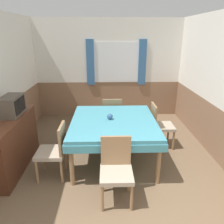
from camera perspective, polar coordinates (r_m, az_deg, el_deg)
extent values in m
cube|color=white|center=(5.95, -0.95, 15.62)|extent=(4.26, 0.05, 1.65)
cube|color=#89664C|center=(6.18, -0.88, 3.51)|extent=(4.26, 0.05, 0.95)
cube|color=white|center=(5.95, 1.15, 12.82)|extent=(1.26, 0.01, 1.04)
cube|color=#386699|center=(5.94, -5.68, 12.72)|extent=(0.20, 0.03, 1.19)
cube|color=#386699|center=(6.01, 7.92, 12.71)|extent=(0.20, 0.03, 1.19)
cube|color=#89664C|center=(4.43, -26.77, -5.46)|extent=(0.05, 4.99, 0.95)
cube|color=#89664C|center=(4.49, 25.49, -4.91)|extent=(0.05, 4.99, 0.95)
cube|color=teal|center=(3.84, 0.42, -2.52)|extent=(1.47, 1.62, 0.06)
cube|color=teal|center=(3.88, 0.42, -3.75)|extent=(1.50, 1.65, 0.12)
cylinder|color=#93704C|center=(3.41, -10.53, -13.32)|extent=(0.07, 0.07, 0.72)
cylinder|color=#93704C|center=(3.46, 12.04, -12.92)|extent=(0.07, 0.07, 0.72)
cylinder|color=#93704C|center=(4.70, -7.95, -3.59)|extent=(0.07, 0.07, 0.72)
cylinder|color=#93704C|center=(4.73, 8.07, -3.41)|extent=(0.07, 0.07, 0.72)
cylinder|color=#93704C|center=(3.05, 5.14, -21.44)|extent=(0.04, 0.04, 0.40)
cylinder|color=#93704C|center=(3.03, -2.56, -21.63)|extent=(0.04, 0.04, 0.40)
cylinder|color=#93704C|center=(3.34, 4.37, -17.16)|extent=(0.04, 0.04, 0.40)
cylinder|color=#93704C|center=(3.33, -2.46, -17.31)|extent=(0.04, 0.04, 0.40)
cube|color=tan|center=(3.04, 1.15, -15.98)|extent=(0.44, 0.44, 0.06)
cube|color=#93704C|center=(3.07, 1.01, -10.03)|extent=(0.42, 0.04, 0.44)
cylinder|color=#93704C|center=(5.24, -2.17, -2.78)|extent=(0.04, 0.04, 0.40)
cylinder|color=#93704C|center=(5.24, 1.99, -2.74)|extent=(0.04, 0.04, 0.40)
cylinder|color=#93704C|center=(4.89, -2.20, -4.49)|extent=(0.04, 0.04, 0.40)
cylinder|color=#93704C|center=(4.90, 2.26, -4.44)|extent=(0.04, 0.04, 0.40)
cube|color=tan|center=(4.98, -0.03, -1.17)|extent=(0.44, 0.44, 0.06)
cube|color=#93704C|center=(4.70, 0.04, 0.80)|extent=(0.42, 0.04, 0.44)
cylinder|color=#93704C|center=(3.67, -19.05, -14.62)|extent=(0.04, 0.04, 0.40)
cylinder|color=#93704C|center=(3.97, -17.48, -11.58)|extent=(0.04, 0.04, 0.40)
cylinder|color=#93704C|center=(3.57, -13.02, -14.95)|extent=(0.04, 0.04, 0.40)
cylinder|color=#93704C|center=(3.89, -11.97, -11.78)|extent=(0.04, 0.04, 0.40)
cube|color=tan|center=(3.65, -15.71, -10.17)|extent=(0.44, 0.44, 0.06)
cube|color=#93704C|center=(3.49, -12.88, -6.71)|extent=(0.04, 0.42, 0.44)
cylinder|color=#93704C|center=(4.87, 14.49, -5.22)|extent=(0.04, 0.04, 0.40)
cylinder|color=#93704C|center=(4.55, 15.76, -7.22)|extent=(0.04, 0.04, 0.40)
cylinder|color=#93704C|center=(4.78, 10.09, -5.36)|extent=(0.04, 0.04, 0.40)
cylinder|color=#93704C|center=(4.45, 11.04, -7.42)|extent=(0.04, 0.04, 0.40)
cube|color=tan|center=(4.56, 13.06, -3.70)|extent=(0.44, 0.44, 0.06)
cube|color=#93704C|center=(4.43, 10.80, -0.80)|extent=(0.04, 0.42, 0.44)
cube|color=#4C2819|center=(4.09, -25.00, -7.56)|extent=(0.44, 1.48, 0.91)
cube|color=brown|center=(3.92, -25.93, -1.71)|extent=(0.46, 1.50, 0.02)
cube|color=#51473D|center=(4.01, -24.76, 1.52)|extent=(0.28, 0.52, 0.33)
cube|color=black|center=(3.95, -22.85, 1.65)|extent=(0.01, 0.43, 0.25)
sphere|color=#335684|center=(3.85, -0.55, -1.20)|extent=(0.10, 0.10, 0.10)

